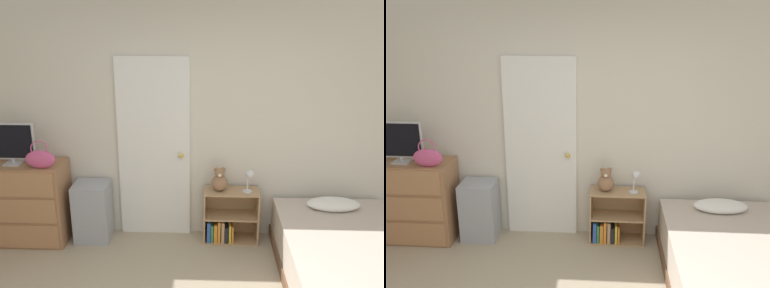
# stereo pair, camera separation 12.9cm
# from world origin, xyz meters

# --- Properties ---
(wall_back) EXTENTS (10.00, 0.06, 2.55)m
(wall_back) POSITION_xyz_m (0.00, 2.24, 1.27)
(wall_back) COLOR beige
(wall_back) RESTS_ON ground_plane
(door_closed) EXTENTS (0.78, 0.09, 2.01)m
(door_closed) POSITION_xyz_m (-0.39, 2.18, 1.00)
(door_closed) COLOR white
(door_closed) RESTS_ON ground_plane
(dresser) EXTENTS (0.90, 0.45, 0.90)m
(dresser) POSITION_xyz_m (-1.79, 1.96, 0.45)
(dresser) COLOR #996B47
(dresser) RESTS_ON ground_plane
(tv) EXTENTS (0.50, 0.16, 0.45)m
(tv) POSITION_xyz_m (-1.85, 1.93, 1.14)
(tv) COLOR #B7B7BC
(tv) RESTS_ON dresser
(handbag) EXTENTS (0.31, 0.09, 0.30)m
(handbag) POSITION_xyz_m (-1.51, 1.82, 1.01)
(handbag) COLOR #C64C7F
(handbag) RESTS_ON dresser
(storage_bin) EXTENTS (0.38, 0.34, 0.66)m
(storage_bin) POSITION_xyz_m (-1.07, 2.01, 0.33)
(storage_bin) COLOR #999EA8
(storage_bin) RESTS_ON ground_plane
(bookshelf) EXTENTS (0.60, 0.28, 0.59)m
(bookshelf) POSITION_xyz_m (0.41, 2.05, 0.23)
(bookshelf) COLOR tan
(bookshelf) RESTS_ON ground_plane
(teddy_bear) EXTENTS (0.17, 0.17, 0.26)m
(teddy_bear) POSITION_xyz_m (0.32, 2.05, 0.71)
(teddy_bear) COLOR #8C6647
(teddy_bear) RESTS_ON bookshelf
(desk_lamp) EXTENTS (0.11, 0.11, 0.25)m
(desk_lamp) POSITION_xyz_m (0.64, 2.01, 0.77)
(desk_lamp) COLOR silver
(desk_lamp) RESTS_ON bookshelf
(bed) EXTENTS (1.22, 1.97, 0.58)m
(bed) POSITION_xyz_m (1.51, 1.21, 0.24)
(bed) COLOR brown
(bed) RESTS_ON ground_plane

